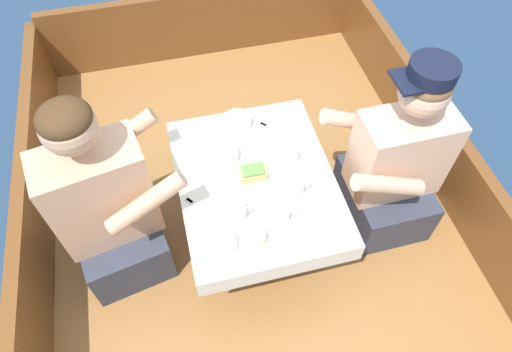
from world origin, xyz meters
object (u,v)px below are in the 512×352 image
object	(u,v)px
coffee_cup_starboard	(237,212)
tin_can	(258,237)
person_starboard	(394,167)
coffee_cup_center	(295,187)
sandwich	(253,173)
person_port	(109,208)
coffee_cup_port	(281,214)

from	to	relation	value
coffee_cup_starboard	tin_can	size ratio (longest dim) A/B	1.57
person_starboard	coffee_cup_center	bearing A→B (deg)	6.01
sandwich	coffee_cup_starboard	xyz separation A→B (m)	(-0.11, -0.18, 0.00)
coffee_cup_starboard	tin_can	distance (m)	0.14
person_port	sandwich	bearing A→B (deg)	-12.23
coffee_cup_starboard	coffee_cup_center	world-z (taller)	coffee_cup_center
person_starboard	tin_can	xyz separation A→B (m)	(-0.70, -0.24, 0.07)
person_port	sandwich	xyz separation A→B (m)	(0.62, -0.01, 0.07)
person_port	coffee_cup_port	xyz separation A→B (m)	(0.68, -0.24, 0.07)
person_starboard	sandwich	distance (m)	0.65
sandwich	coffee_cup_center	distance (m)	0.19
person_starboard	coffee_cup_starboard	distance (m)	0.77
person_port	coffee_cup_starboard	distance (m)	0.55
coffee_cup_center	tin_can	size ratio (longest dim) A/B	1.56
coffee_cup_center	tin_can	distance (m)	0.28
person_starboard	coffee_cup_port	distance (m)	0.61
coffee_cup_port	tin_can	size ratio (longest dim) A/B	1.52
person_port	sandwich	size ratio (longest dim) A/B	8.79
person_starboard	coffee_cup_center	size ratio (longest dim) A/B	9.32
sandwich	person_port	bearing A→B (deg)	178.80
sandwich	coffee_cup_port	size ratio (longest dim) A/B	1.11
coffee_cup_port	person_port	bearing A→B (deg)	160.38
person_port	coffee_cup_center	bearing A→B (deg)	-20.89
person_port	person_starboard	world-z (taller)	person_port
coffee_cup_center	coffee_cup_port	bearing A→B (deg)	-130.68
person_starboard	tin_can	size ratio (longest dim) A/B	14.51
sandwich	coffee_cup_center	world-z (taller)	coffee_cup_center
coffee_cup_center	tin_can	bearing A→B (deg)	-138.43
coffee_cup_port	coffee_cup_center	bearing A→B (deg)	49.32
person_starboard	tin_can	world-z (taller)	person_starboard
person_starboard	coffee_cup_starboard	xyz separation A→B (m)	(-0.75, -0.12, 0.08)
person_port	coffee_cup_center	xyz separation A→B (m)	(0.78, -0.13, 0.07)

